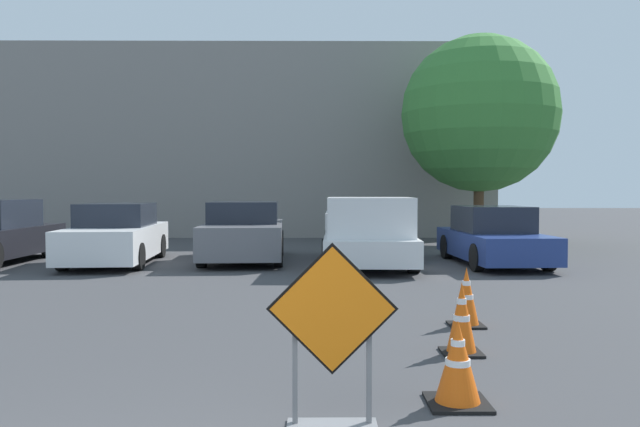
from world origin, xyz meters
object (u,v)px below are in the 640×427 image
road_closed_sign (332,327)px  traffic_cone_second (462,319)px  parked_car_fourth (493,238)px  parked_car_third (244,233)px  parked_car_second (116,236)px  pickup_truck (368,235)px  traffic_cone_third (466,298)px  traffic_cone_nearest (458,364)px

road_closed_sign → traffic_cone_second: road_closed_sign is taller
parked_car_fourth → parked_car_third: bearing=-9.2°
parked_car_second → parked_car_fourth: parked_car_second is taller
parked_car_fourth → pickup_truck: bearing=4.2°
traffic_cone_second → parked_car_second: size_ratio=0.18×
traffic_cone_third → pickup_truck: (-0.74, 6.38, 0.34)m
parked_car_third → traffic_cone_third: bearing=114.0°
traffic_cone_third → parked_car_fourth: bearing=71.4°
traffic_cone_nearest → parked_car_third: (-2.95, 10.37, 0.35)m
traffic_cone_second → parked_car_fourth: size_ratio=0.18×
parked_car_third → parked_car_fourth: 6.03m
traffic_cone_nearest → traffic_cone_third: traffic_cone_third is taller
traffic_cone_second → pickup_truck: (-0.36, 7.74, 0.34)m
traffic_cone_third → parked_car_second: bearing=134.2°
parked_car_third → parked_car_fourth: bearing=170.8°
traffic_cone_nearest → traffic_cone_second: size_ratio=0.90×
road_closed_sign → traffic_cone_third: bearing=62.0°
traffic_cone_third → pickup_truck: pickup_truck is taller
road_closed_sign → traffic_cone_third: road_closed_sign is taller
parked_car_second → road_closed_sign: bearing=111.7°
road_closed_sign → traffic_cone_second: size_ratio=1.77×
road_closed_sign → pickup_truck: bearing=83.7°
traffic_cone_third → parked_car_third: parked_car_third is taller
traffic_cone_second → traffic_cone_third: traffic_cone_second is taller
traffic_cone_nearest → parked_car_fourth: (3.05, 9.68, 0.29)m
road_closed_sign → parked_car_third: 11.02m
pickup_truck → parked_car_fourth: size_ratio=1.22×
traffic_cone_nearest → parked_car_third: parked_car_third is taller
parked_car_second → traffic_cone_second: bearing=123.8°
traffic_cone_nearest → parked_car_second: (-5.95, 9.85, 0.33)m
traffic_cone_third → traffic_cone_nearest: bearing=-104.9°
traffic_cone_second → parked_car_third: bearing=110.9°
traffic_cone_third → pickup_truck: 6.43m
traffic_cone_second → parked_car_fourth: bearing=71.9°
traffic_cone_second → parked_car_fourth: parked_car_fourth is taller
road_closed_sign → parked_car_second: bearing=115.4°
traffic_cone_second → traffic_cone_third: size_ratio=1.02×
traffic_cone_third → parked_car_fourth: 7.12m
road_closed_sign → parked_car_third: size_ratio=0.33×
road_closed_sign → parked_car_second: (-4.90, 10.34, -0.09)m
traffic_cone_nearest → pickup_truck: bearing=89.8°
traffic_cone_third → parked_car_fourth: (2.27, 6.74, 0.26)m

